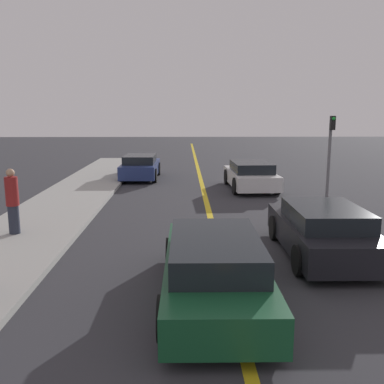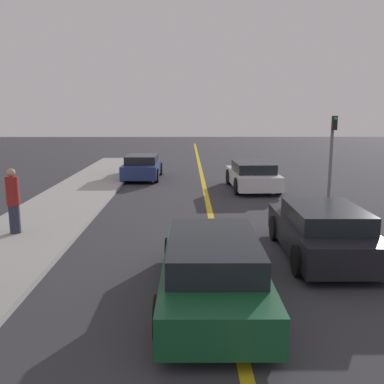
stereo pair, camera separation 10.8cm
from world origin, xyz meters
TOP-DOWN VIEW (x-y plane):
  - road_center_line at (0.00, 18.00)m, footprint 0.20×60.00m
  - sidewalk_left at (-5.28, 16.41)m, footprint 2.94×32.82m
  - car_ahead_center at (-0.32, 9.91)m, footprint 1.93×4.81m
  - car_far_distant at (2.45, 12.29)m, footprint 1.95×4.13m
  - car_parked_left_lot at (2.12, 21.22)m, footprint 2.10×4.20m
  - car_oncoming_far at (-3.09, 24.31)m, footprint 1.89×4.03m
  - pedestrian_by_sign at (-5.51, 13.87)m, footprint 0.34×0.34m
  - traffic_light at (4.95, 19.36)m, footprint 0.18×0.40m

SIDE VIEW (x-z plane):
  - road_center_line at x=0.00m, z-range 0.00..0.01m
  - sidewalk_left at x=-5.28m, z-range 0.00..0.15m
  - car_oncoming_far at x=-3.09m, z-range -0.01..1.23m
  - car_parked_left_lot at x=2.12m, z-range 0.00..1.23m
  - car_far_distant at x=2.45m, z-range -0.01..1.25m
  - car_ahead_center at x=-0.32m, z-range 0.00..1.26m
  - pedestrian_by_sign at x=-5.51m, z-range 0.15..1.94m
  - traffic_light at x=4.95m, z-range 0.42..3.67m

